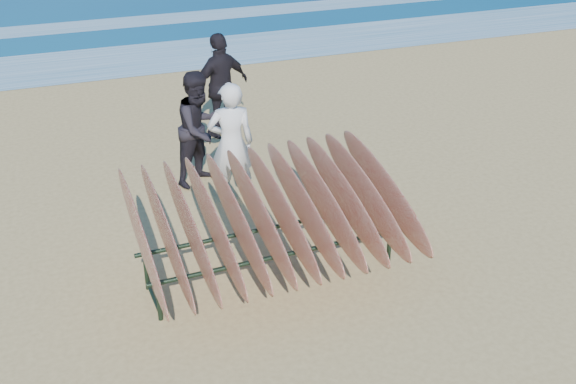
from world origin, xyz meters
name	(u,v)px	position (x,y,z in m)	size (l,w,h in m)	color
ground	(310,290)	(0.00, 0.00, 0.00)	(120.00, 120.00, 0.00)	tan
foam_near	(157,57)	(0.00, 10.00, 0.01)	(160.00, 160.00, 0.00)	white
foam_far	(133,22)	(0.00, 13.50, 0.01)	(160.00, 160.00, 0.00)	white
surfboard_rack	(270,213)	(-0.36, 0.44, 0.91)	(3.27, 2.64, 1.48)	black
person_white	(231,144)	(-0.24, 2.54, 0.92)	(0.67, 0.44, 1.84)	silver
person_dark_a	(200,128)	(-0.52, 3.32, 0.89)	(0.87, 0.68, 1.79)	black
person_dark_b	(221,86)	(0.27, 4.98, 0.93)	(1.09, 0.45, 1.86)	black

